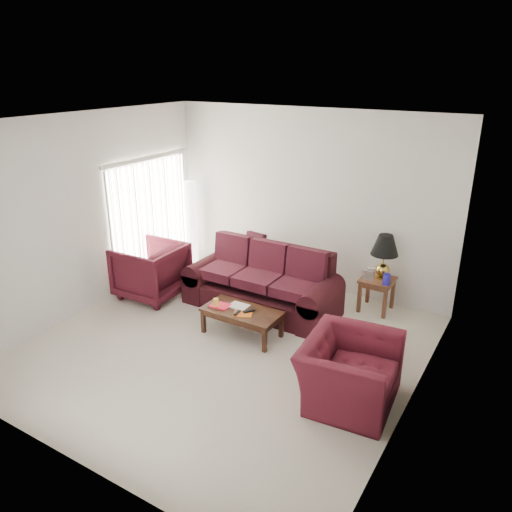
% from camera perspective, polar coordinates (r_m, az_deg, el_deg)
% --- Properties ---
extents(floor, '(5.00, 5.00, 0.00)m').
position_cam_1_polar(floor, '(6.97, -3.69, -10.26)').
color(floor, beige).
rests_on(floor, ground).
extents(blinds, '(0.10, 2.00, 2.16)m').
position_cam_1_polar(blinds, '(8.88, -11.96, 3.99)').
color(blinds, silver).
rests_on(blinds, ground).
extents(sofa, '(2.48, 1.23, 0.98)m').
position_cam_1_polar(sofa, '(7.74, 0.60, -2.75)').
color(sofa, black).
rests_on(sofa, ground).
extents(throw_pillow, '(0.39, 0.23, 0.38)m').
position_cam_1_polar(throw_pillow, '(8.62, -0.07, 1.46)').
color(throw_pillow, black).
rests_on(throw_pillow, sofa).
extents(end_table, '(0.52, 0.52, 0.53)m').
position_cam_1_polar(end_table, '(8.01, 13.58, -4.29)').
color(end_table, '#55341D').
rests_on(end_table, ground).
extents(table_lamp, '(0.51, 0.51, 0.70)m').
position_cam_1_polar(table_lamp, '(7.82, 14.41, -0.10)').
color(table_lamp, gold).
rests_on(table_lamp, end_table).
extents(clock, '(0.15, 0.05, 0.15)m').
position_cam_1_polar(clock, '(7.82, 12.73, -2.13)').
color(clock, silver).
rests_on(clock, end_table).
extents(blue_canister, '(0.11, 0.11, 0.17)m').
position_cam_1_polar(blue_canister, '(7.70, 14.68, -2.59)').
color(blue_canister, '#1C1795').
rests_on(blue_canister, end_table).
extents(picture_frame, '(0.18, 0.20, 0.05)m').
position_cam_1_polar(picture_frame, '(8.05, 13.17, -1.43)').
color(picture_frame, white).
rests_on(picture_frame, end_table).
extents(floor_lamp, '(0.32, 0.32, 1.64)m').
position_cam_1_polar(floor_lamp, '(9.50, -7.43, 3.76)').
color(floor_lamp, white).
rests_on(floor_lamp, ground).
extents(armchair_left, '(1.03, 1.01, 0.91)m').
position_cam_1_polar(armchair_left, '(8.37, -11.93, -1.64)').
color(armchair_left, '#3F0E18').
rests_on(armchair_left, ground).
extents(armchair_right, '(1.10, 1.23, 0.75)m').
position_cam_1_polar(armchair_right, '(5.88, 10.60, -12.85)').
color(armchair_right, '#47101B').
rests_on(armchair_right, ground).
extents(coffee_table, '(1.24, 0.97, 0.39)m').
position_cam_1_polar(coffee_table, '(7.14, -1.62, -7.59)').
color(coffee_table, black).
rests_on(coffee_table, ground).
extents(magazine_red, '(0.30, 0.23, 0.02)m').
position_cam_1_polar(magazine_red, '(7.17, -4.12, -5.68)').
color(magazine_red, red).
rests_on(magazine_red, coffee_table).
extents(magazine_white, '(0.28, 0.21, 0.02)m').
position_cam_1_polar(magazine_white, '(7.15, -1.98, -5.73)').
color(magazine_white, silver).
rests_on(magazine_white, coffee_table).
extents(magazine_orange, '(0.31, 0.27, 0.01)m').
position_cam_1_polar(magazine_orange, '(6.93, -1.52, -6.64)').
color(magazine_orange, orange).
rests_on(magazine_orange, coffee_table).
extents(remote_a, '(0.06, 0.16, 0.02)m').
position_cam_1_polar(remote_a, '(6.93, -2.17, -6.50)').
color(remote_a, black).
rests_on(remote_a, coffee_table).
extents(remote_b, '(0.13, 0.17, 0.02)m').
position_cam_1_polar(remote_b, '(6.97, -0.81, -6.30)').
color(remote_b, black).
rests_on(remote_b, coffee_table).
extents(yellow_glass, '(0.10, 0.10, 0.13)m').
position_cam_1_polar(yellow_glass, '(7.13, -4.60, -5.36)').
color(yellow_glass, gold).
rests_on(yellow_glass, coffee_table).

